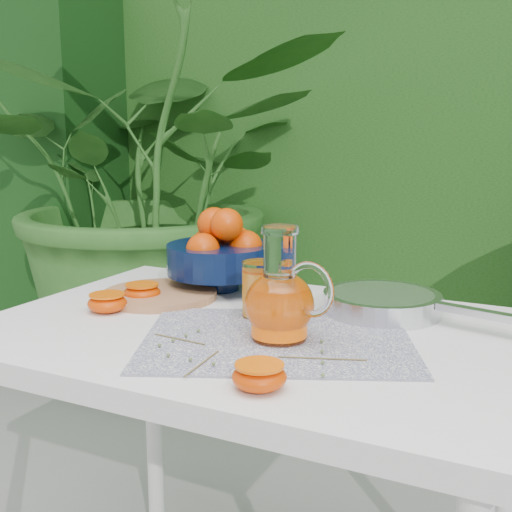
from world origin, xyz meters
The scene contains 11 objects.
hedge_backdrop centered at (0.06, 2.06, 1.19)m, with size 8.00×1.65×2.50m.
potted_plant_left centered at (-1.14, 1.22, 0.90)m, with size 1.80×1.80×1.80m, color #2B6221.
white_table centered at (-0.05, -0.06, 0.67)m, with size 1.00×0.70×0.75m.
placemat centered at (0.03, -0.12, 0.75)m, with size 0.46×0.36×0.00m, color #0B0E42.
cutting_board centered at (-0.32, 0.02, 0.76)m, with size 0.25×0.25×0.02m, color #A8744C.
fruit_bowl centered at (-0.24, 0.16, 0.84)m, with size 0.28×0.28×0.19m.
juice_pitcher centered at (0.03, -0.12, 0.82)m, with size 0.18×0.15×0.20m.
juice_tumbler centered at (-0.06, -0.01, 0.81)m, with size 0.09×0.09×0.11m.
saute_pan centered at (0.15, 0.13, 0.77)m, with size 0.43×0.28×0.04m.
orange_halves centered at (-0.20, -0.15, 0.77)m, with size 0.55×0.42×0.04m.
thyme_sprigs centered at (0.00, -0.22, 0.76)m, with size 0.38×0.24×0.01m.
Camera 1 is at (0.47, -1.09, 1.11)m, focal length 45.00 mm.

